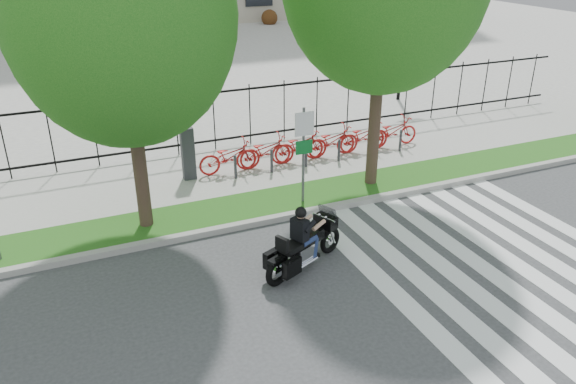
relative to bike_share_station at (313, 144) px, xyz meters
name	(u,v)px	position (x,y,z in m)	size (l,w,h in m)	color
ground	(301,332)	(-3.71, -7.20, -0.64)	(120.00, 120.00, 0.00)	#373739
curb	(230,228)	(-3.71, -3.10, -0.56)	(60.00, 0.20, 0.15)	#999790
grass_verge	(219,213)	(-3.71, -2.25, -0.56)	(60.00, 1.50, 0.15)	#1B4F13
sidewalk	(194,177)	(-3.71, 0.25, -0.56)	(60.00, 3.50, 0.15)	gray
plaza	(111,61)	(-3.71, 17.80, -0.59)	(80.00, 34.00, 0.10)	gray
crosswalk_stripes	(510,273)	(1.11, -7.20, -0.63)	(5.70, 8.00, 0.01)	silver
iron_fence	(176,124)	(-3.71, 2.00, 0.51)	(30.00, 0.06, 2.00)	black
lamp_post_right	(404,23)	(6.29, 4.80, 2.57)	(1.06, 0.70, 4.25)	black
street_tree_1	(122,16)	(-5.52, -2.25, 4.31)	(4.76, 4.76, 7.54)	#37251E
bike_share_station	(313,144)	(0.00, 0.00, 0.00)	(7.79, 0.86, 1.50)	#2D2D33
sign_pole_regulatory	(304,144)	(-1.55, -2.62, 1.10)	(0.50, 0.09, 2.50)	#59595B
motorcycle_rider	(305,243)	(-2.77, -5.29, -0.04)	(2.17, 1.24, 1.79)	black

